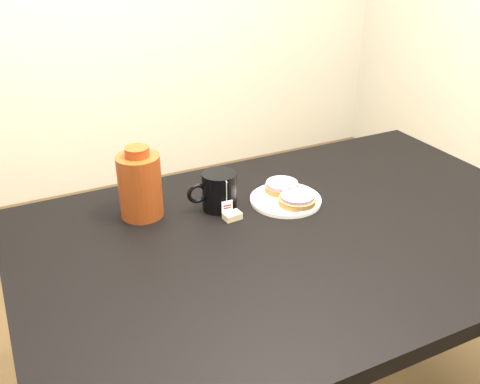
{
  "coord_description": "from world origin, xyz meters",
  "views": [
    {
      "loc": [
        -0.65,
        -0.97,
        1.45
      ],
      "look_at": [
        -0.1,
        0.15,
        0.81
      ],
      "focal_mm": 40.0,
      "sensor_mm": 36.0,
      "label": 1
    }
  ],
  "objects_px": {
    "bagel_front": "(297,200)",
    "teabag_pouch": "(232,216)",
    "mug": "(219,191)",
    "bagel_back": "(282,187)",
    "table": "(300,257)",
    "plate": "(286,199)",
    "bagel_package": "(140,185)"
  },
  "relations": [
    {
      "from": "bagel_front",
      "to": "teabag_pouch",
      "type": "distance_m",
      "value": 0.19
    },
    {
      "from": "mug",
      "to": "teabag_pouch",
      "type": "bearing_deg",
      "value": -81.62
    },
    {
      "from": "mug",
      "to": "bagel_back",
      "type": "bearing_deg",
      "value": 1.28
    },
    {
      "from": "table",
      "to": "mug",
      "type": "xyz_separation_m",
      "value": [
        -0.14,
        0.2,
        0.14
      ]
    },
    {
      "from": "table",
      "to": "bagel_back",
      "type": "distance_m",
      "value": 0.23
    },
    {
      "from": "plate",
      "to": "bagel_front",
      "type": "distance_m",
      "value": 0.05
    },
    {
      "from": "bagel_back",
      "to": "bagel_front",
      "type": "distance_m",
      "value": 0.09
    },
    {
      "from": "plate",
      "to": "bagel_package",
      "type": "distance_m",
      "value": 0.4
    },
    {
      "from": "plate",
      "to": "bagel_back",
      "type": "height_order",
      "value": "bagel_back"
    },
    {
      "from": "teabag_pouch",
      "to": "bagel_package",
      "type": "bearing_deg",
      "value": 148.27
    },
    {
      "from": "bagel_front",
      "to": "bagel_package",
      "type": "bearing_deg",
      "value": 159.26
    },
    {
      "from": "bagel_package",
      "to": "table",
      "type": "bearing_deg",
      "value": -36.73
    },
    {
      "from": "table",
      "to": "mug",
      "type": "bearing_deg",
      "value": 125.89
    },
    {
      "from": "table",
      "to": "bagel_package",
      "type": "bearing_deg",
      "value": 143.27
    },
    {
      "from": "bagel_back",
      "to": "mug",
      "type": "relative_size",
      "value": 0.97
    },
    {
      "from": "teabag_pouch",
      "to": "bagel_package",
      "type": "xyz_separation_m",
      "value": [
        -0.2,
        0.13,
        0.08
      ]
    },
    {
      "from": "teabag_pouch",
      "to": "plate",
      "type": "bearing_deg",
      "value": 6.9
    },
    {
      "from": "bagel_package",
      "to": "mug",
      "type": "bearing_deg",
      "value": -16.04
    },
    {
      "from": "plate",
      "to": "bagel_package",
      "type": "bearing_deg",
      "value": 164.49
    },
    {
      "from": "teabag_pouch",
      "to": "bagel_back",
      "type": "bearing_deg",
      "value": 19.15
    },
    {
      "from": "bagel_back",
      "to": "table",
      "type": "bearing_deg",
      "value": -105.41
    },
    {
      "from": "table",
      "to": "teabag_pouch",
      "type": "xyz_separation_m",
      "value": [
        -0.13,
        0.13,
        0.09
      ]
    },
    {
      "from": "table",
      "to": "bagel_front",
      "type": "bearing_deg",
      "value": 64.73
    },
    {
      "from": "teabag_pouch",
      "to": "bagel_package",
      "type": "distance_m",
      "value": 0.25
    },
    {
      "from": "bagel_back",
      "to": "bagel_front",
      "type": "xyz_separation_m",
      "value": [
        -0.0,
        -0.09,
        -0.0
      ]
    },
    {
      "from": "bagel_back",
      "to": "teabag_pouch",
      "type": "bearing_deg",
      "value": -160.85
    },
    {
      "from": "mug",
      "to": "teabag_pouch",
      "type": "xyz_separation_m",
      "value": [
        0.01,
        -0.07,
        -0.04
      ]
    },
    {
      "from": "mug",
      "to": "plate",
      "type": "bearing_deg",
      "value": -12.39
    },
    {
      "from": "table",
      "to": "plate",
      "type": "height_order",
      "value": "plate"
    },
    {
      "from": "mug",
      "to": "bagel_package",
      "type": "bearing_deg",
      "value": 166.51
    },
    {
      "from": "bagel_front",
      "to": "teabag_pouch",
      "type": "xyz_separation_m",
      "value": [
        -0.18,
        0.02,
        -0.01
      ]
    },
    {
      "from": "mug",
      "to": "bagel_package",
      "type": "height_order",
      "value": "bagel_package"
    }
  ]
}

